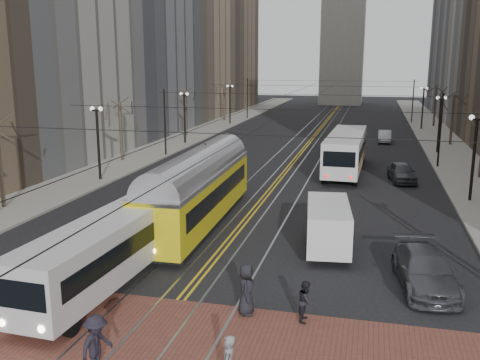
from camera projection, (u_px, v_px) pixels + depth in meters
The scene contains 20 objects.
ground at pixel (189, 290), 22.18m from camera, with size 260.00×260.00×0.00m, color black.
sidewalk_left at pixel (194, 135), 68.32m from camera, with size 5.00×140.00×0.15m, color gray.
sidewalk_right at pixel (442, 143), 61.29m from camera, with size 5.00×140.00×0.15m, color gray.
crosswalk_band at pixel (151, 337), 18.39m from camera, with size 25.00×6.00×0.01m, color brown.
streetcar_rails at pixel (311, 139), 64.82m from camera, with size 4.80×130.00×0.02m, color gray.
centre_lines at pixel (311, 139), 64.82m from camera, with size 0.42×130.00×0.01m, color gold.
building_left_far at pixel (208, 6), 105.29m from camera, with size 16.00×20.00×40.00m, color brown.
lamp_posts at pixel (292, 134), 48.81m from camera, with size 27.60×57.20×5.60m.
street_trees at pixel (301, 126), 54.97m from camera, with size 31.68×53.28×5.60m.
trolley_wires at pixel (301, 117), 54.36m from camera, with size 25.96×120.00×6.60m.
transit_bus at pixel (110, 251), 22.69m from camera, with size 2.38×11.41×2.85m, color silver.
streetcar at pixel (199, 196), 30.88m from camera, with size 2.68×14.41×3.40m, color yellow.
rear_bus at pixel (346, 153), 45.51m from camera, with size 2.76×12.71×3.31m, color silver.
cargo_van at pixel (328, 228), 26.65m from camera, with size 2.05×5.32×2.35m, color silver.
sedan_grey at pixel (402, 172), 42.03m from camera, with size 1.78×4.41×1.50m, color #42454A.
sedan_silver at pixel (385, 136), 62.45m from camera, with size 1.46×4.17×1.38m, color #A9ADB0.
sedan_parked at pixel (425, 270), 22.33m from camera, with size 2.17×5.33×1.55m, color #414349.
pedestrian_a at pixel (246, 289), 19.88m from camera, with size 0.95×0.62×1.95m, color black.
pedestrian_c at pixel (306, 301), 19.41m from camera, with size 0.74×0.58×1.52m, color black.
pedestrian_d at pixel (97, 346), 15.95m from camera, with size 1.26×0.72×1.94m, color black.
Camera 1 is at (7.02, -19.54, 9.29)m, focal length 40.00 mm.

